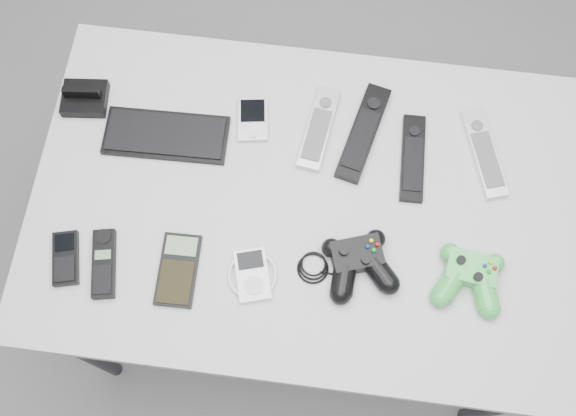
# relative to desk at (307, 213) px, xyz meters

# --- Properties ---
(floor) EXTENTS (3.50, 3.50, 0.00)m
(floor) POSITION_rel_desk_xyz_m (0.01, -0.02, -0.71)
(floor) COLOR slate
(floor) RESTS_ON ground
(desk) EXTENTS (1.16, 0.74, 0.77)m
(desk) POSITION_rel_desk_xyz_m (0.00, 0.00, 0.00)
(desk) COLOR #ACACAE
(desk) RESTS_ON floor
(pda_keyboard) EXTENTS (0.27, 0.12, 0.02)m
(pda_keyboard) POSITION_rel_desk_xyz_m (-0.32, 0.11, 0.08)
(pda_keyboard) COLOR black
(pda_keyboard) RESTS_ON desk
(dock_bracket) EXTENTS (0.10, 0.09, 0.05)m
(dock_bracket) POSITION_rel_desk_xyz_m (-0.51, 0.17, 0.09)
(dock_bracket) COLOR black
(dock_bracket) RESTS_ON desk
(pda) EXTENTS (0.08, 0.11, 0.02)m
(pda) POSITION_rel_desk_xyz_m (-0.14, 0.17, 0.08)
(pda) COLOR #AFAEB6
(pda) RESTS_ON desk
(remote_silver_a) EXTENTS (0.08, 0.20, 0.02)m
(remote_silver_a) POSITION_rel_desk_xyz_m (0.00, 0.17, 0.08)
(remote_silver_a) COLOR #AFAEB6
(remote_silver_a) RESTS_ON desk
(remote_black_a) EXTENTS (0.11, 0.24, 0.02)m
(remote_black_a) POSITION_rel_desk_xyz_m (0.10, 0.17, 0.08)
(remote_black_a) COLOR black
(remote_black_a) RESTS_ON desk
(remote_black_b) EXTENTS (0.05, 0.20, 0.02)m
(remote_black_b) POSITION_rel_desk_xyz_m (0.21, 0.12, 0.08)
(remote_black_b) COLOR black
(remote_black_b) RESTS_ON desk
(remote_silver_b) EXTENTS (0.11, 0.21, 0.02)m
(remote_silver_b) POSITION_rel_desk_xyz_m (0.36, 0.15, 0.08)
(remote_silver_b) COLOR silver
(remote_silver_b) RESTS_ON desk
(mobile_phone) EXTENTS (0.08, 0.12, 0.02)m
(mobile_phone) POSITION_rel_desk_xyz_m (-0.47, -0.19, 0.08)
(mobile_phone) COLOR black
(mobile_phone) RESTS_ON desk
(cordless_handset) EXTENTS (0.07, 0.15, 0.02)m
(cordless_handset) POSITION_rel_desk_xyz_m (-0.39, -0.19, 0.08)
(cordless_handset) COLOR black
(cordless_handset) RESTS_ON desk
(calculator) EXTENTS (0.08, 0.15, 0.02)m
(calculator) POSITION_rel_desk_xyz_m (-0.24, -0.18, 0.07)
(calculator) COLOR black
(calculator) RESTS_ON desk
(mp3_player) EXTENTS (0.13, 0.13, 0.02)m
(mp3_player) POSITION_rel_desk_xyz_m (-0.09, -0.17, 0.08)
(mp3_player) COLOR white
(mp3_player) RESTS_ON desk
(controller_black) EXTENTS (0.28, 0.22, 0.05)m
(controller_black) POSITION_rel_desk_xyz_m (0.12, -0.12, 0.09)
(controller_black) COLOR black
(controller_black) RESTS_ON desk
(controller_green) EXTENTS (0.15, 0.16, 0.05)m
(controller_green) POSITION_rel_desk_xyz_m (0.34, -0.12, 0.09)
(controller_green) COLOR green
(controller_green) RESTS_ON desk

